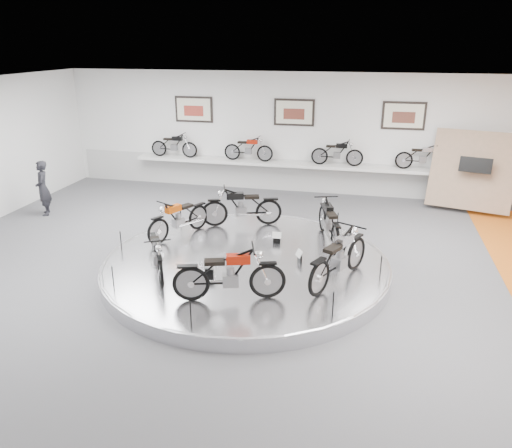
% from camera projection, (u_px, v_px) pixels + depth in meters
% --- Properties ---
extents(floor, '(16.00, 16.00, 0.00)m').
position_uv_depth(floor, '(243.00, 277.00, 11.05)').
color(floor, '#4E4E50').
rests_on(floor, ground).
extents(ceiling, '(16.00, 16.00, 0.00)m').
position_uv_depth(ceiling, '(241.00, 92.00, 9.66)').
color(ceiling, white).
rests_on(ceiling, wall_back).
extents(wall_back, '(16.00, 0.00, 16.00)m').
position_uv_depth(wall_back, '(294.00, 133.00, 16.76)').
color(wall_back, white).
rests_on(wall_back, floor).
extents(wall_front, '(16.00, 0.00, 16.00)m').
position_uv_depth(wall_front, '(21.00, 434.00, 3.95)').
color(wall_front, white).
rests_on(wall_front, floor).
extents(dado_band, '(15.68, 0.04, 1.10)m').
position_uv_depth(dado_band, '(293.00, 175.00, 17.24)').
color(dado_band, '#BCBCBA').
rests_on(dado_band, floor).
extents(display_platform, '(6.40, 6.40, 0.30)m').
position_uv_depth(display_platform, '(246.00, 266.00, 11.27)').
color(display_platform, silver).
rests_on(display_platform, floor).
extents(platform_rim, '(6.40, 6.40, 0.10)m').
position_uv_depth(platform_rim, '(246.00, 261.00, 11.23)').
color(platform_rim, '#B2B2BA').
rests_on(platform_rim, display_platform).
extents(shelf, '(11.00, 0.55, 0.10)m').
position_uv_depth(shelf, '(292.00, 164.00, 16.83)').
color(shelf, silver).
rests_on(shelf, wall_back).
extents(poster_left, '(1.35, 0.06, 0.88)m').
position_uv_depth(poster_left, '(194.00, 109.00, 17.21)').
color(poster_left, '#EBE7CA').
rests_on(poster_left, wall_back).
extents(poster_center, '(1.35, 0.06, 0.88)m').
position_uv_depth(poster_center, '(294.00, 112.00, 16.48)').
color(poster_center, '#EBE7CA').
rests_on(poster_center, wall_back).
extents(poster_right, '(1.35, 0.06, 0.88)m').
position_uv_depth(poster_right, '(404.00, 116.00, 15.74)').
color(poster_right, '#EBE7CA').
rests_on(poster_right, wall_back).
extents(display_panel, '(2.56, 1.52, 2.30)m').
position_uv_depth(display_panel, '(472.00, 171.00, 15.02)').
color(display_panel, '#A37E65').
rests_on(display_panel, floor).
extents(shelf_bike_a, '(1.22, 0.43, 0.73)m').
position_uv_depth(shelf_bike_a, '(174.00, 147.00, 17.57)').
color(shelf_bike_a, black).
rests_on(shelf_bike_a, shelf).
extents(shelf_bike_b, '(1.22, 0.43, 0.73)m').
position_uv_depth(shelf_bike_b, '(248.00, 150.00, 17.00)').
color(shelf_bike_b, '#961706').
rests_on(shelf_bike_b, shelf).
extents(shelf_bike_c, '(1.22, 0.43, 0.73)m').
position_uv_depth(shelf_bike_c, '(337.00, 154.00, 16.37)').
color(shelf_bike_c, black).
rests_on(shelf_bike_c, shelf).
extents(shelf_bike_d, '(1.22, 0.43, 0.73)m').
position_uv_depth(shelf_bike_d, '(423.00, 159.00, 15.80)').
color(shelf_bike_d, silver).
rests_on(shelf_bike_d, shelf).
extents(bike_a, '(1.12, 1.85, 1.03)m').
position_uv_depth(bike_a, '(329.00, 221.00, 12.08)').
color(bike_a, black).
rests_on(bike_a, display_platform).
extents(bike_b, '(1.91, 1.16, 1.06)m').
position_uv_depth(bike_b, '(242.00, 206.00, 13.12)').
color(bike_b, black).
rests_on(bike_b, display_platform).
extents(bike_c, '(1.28, 1.77, 0.99)m').
position_uv_depth(bike_c, '(179.00, 218.00, 12.38)').
color(bike_c, '#C04605').
rests_on(bike_c, display_platform).
extents(bike_d, '(1.24, 1.62, 0.91)m').
position_uv_depth(bike_d, '(157.00, 254.00, 10.39)').
color(bike_d, black).
rests_on(bike_d, display_platform).
extents(bike_e, '(1.92, 1.15, 1.07)m').
position_uv_depth(bike_e, '(229.00, 274.00, 9.32)').
color(bike_e, '#961706').
rests_on(bike_e, display_platform).
extents(bike_f, '(1.41, 1.99, 1.11)m').
position_uv_depth(bike_f, '(339.00, 257.00, 10.00)').
color(bike_f, silver).
rests_on(bike_f, display_platform).
extents(visitor, '(0.65, 0.71, 1.64)m').
position_uv_depth(visitor, '(43.00, 188.00, 14.78)').
color(visitor, black).
rests_on(visitor, floor).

